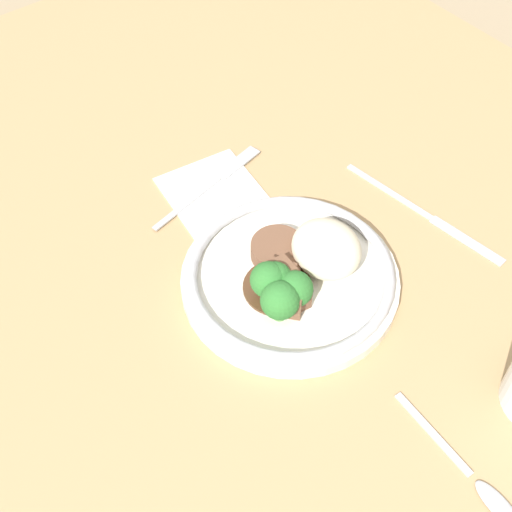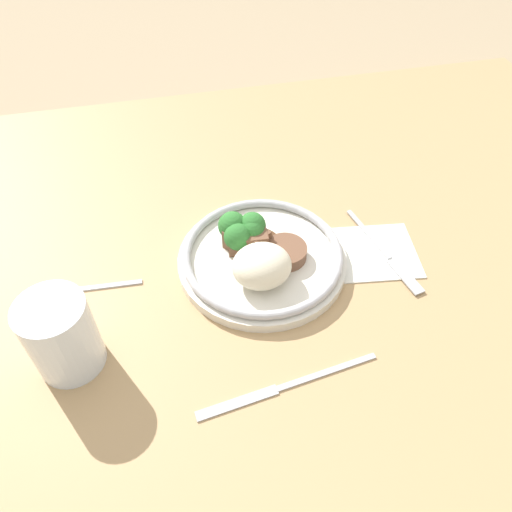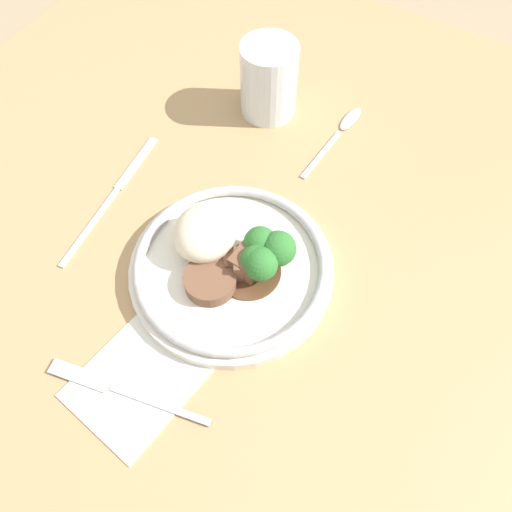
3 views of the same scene
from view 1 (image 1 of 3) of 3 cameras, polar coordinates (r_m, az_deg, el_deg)
ground_plane at (r=0.82m, az=1.75°, el=-0.60°), size 8.00×8.00×0.00m
dining_table at (r=0.81m, az=1.78°, el=0.11°), size 1.24×1.01×0.03m
napkin at (r=0.85m, az=-3.25°, el=4.87°), size 0.14×0.12×0.00m
plate at (r=0.74m, az=2.99°, el=-1.46°), size 0.23×0.23×0.07m
fork at (r=0.86m, az=-3.11°, el=6.16°), size 0.05×0.18×0.00m
knife at (r=0.85m, az=13.57°, el=3.15°), size 0.22×0.04×0.00m
spoon at (r=0.68m, az=17.56°, el=-17.16°), size 0.15×0.02×0.01m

